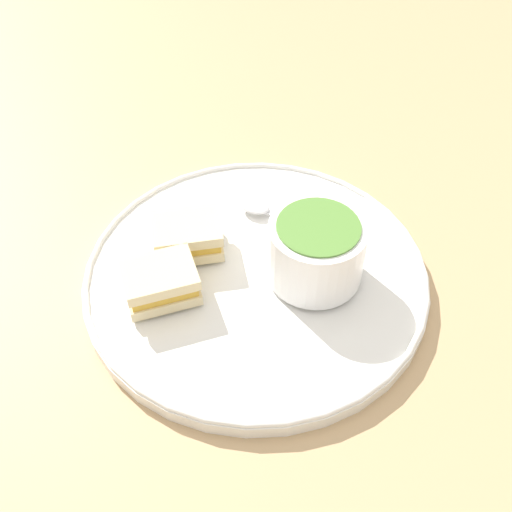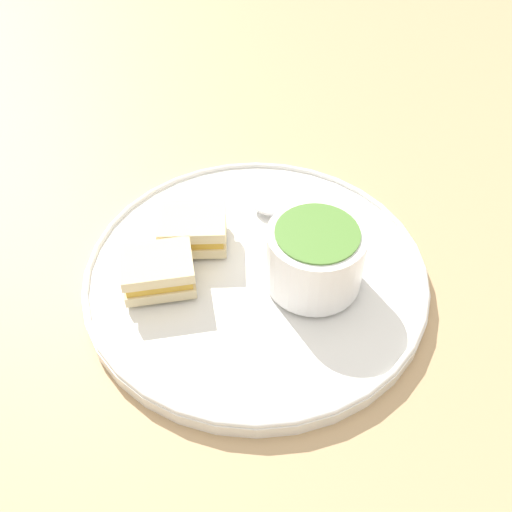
% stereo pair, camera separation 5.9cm
% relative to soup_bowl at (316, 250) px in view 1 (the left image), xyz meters
% --- Properties ---
extents(ground_plane, '(2.40, 2.40, 0.00)m').
position_rel_soup_bowl_xyz_m(ground_plane, '(-0.03, -0.05, -0.05)').
color(ground_plane, tan).
extents(plate, '(0.35, 0.35, 0.02)m').
position_rel_soup_bowl_xyz_m(plate, '(-0.03, -0.05, -0.04)').
color(plate, white).
rests_on(plate, ground_plane).
extents(soup_bowl, '(0.09, 0.09, 0.07)m').
position_rel_soup_bowl_xyz_m(soup_bowl, '(0.00, 0.00, 0.00)').
color(soup_bowl, white).
rests_on(soup_bowl, plate).
extents(spoon, '(0.10, 0.10, 0.01)m').
position_rel_soup_bowl_xyz_m(spoon, '(-0.10, -0.02, -0.03)').
color(spoon, silver).
rests_on(spoon, plate).
extents(sandwich_half_near, '(0.06, 0.08, 0.03)m').
position_rel_soup_bowl_xyz_m(sandwich_half_near, '(-0.08, -0.11, -0.02)').
color(sandwich_half_near, beige).
rests_on(sandwich_half_near, plate).
extents(sandwich_half_far, '(0.05, 0.07, 0.03)m').
position_rel_soup_bowl_xyz_m(sandwich_half_far, '(-0.03, -0.15, -0.02)').
color(sandwich_half_far, beige).
rests_on(sandwich_half_far, plate).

